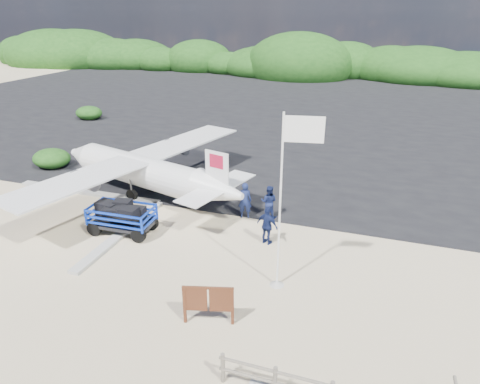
{
  "coord_description": "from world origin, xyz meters",
  "views": [
    {
      "loc": [
        6.33,
        -13.38,
        9.74
      ],
      "look_at": [
        0.5,
        3.92,
        1.86
      ],
      "focal_mm": 32.0,
      "sensor_mm": 36.0,
      "label": 1
    }
  ],
  "objects": [
    {
      "name": "vegetation_band",
      "position": [
        0.0,
        55.0,
        0.0
      ],
      "size": [
        124.0,
        8.0,
        4.4
      ],
      "primitive_type": null,
      "color": "#B2B2B2",
      "rests_on": "ground"
    },
    {
      "name": "asphalt_apron",
      "position": [
        0.0,
        30.0,
        0.0
      ],
      "size": [
        90.0,
        50.0,
        0.04
      ],
      "primitive_type": null,
      "color": "#B2B2B2",
      "rests_on": "ground"
    },
    {
      "name": "crew_a",
      "position": [
        0.38,
        5.02,
        0.94
      ],
      "size": [
        0.78,
        0.6,
        1.88
      ],
      "primitive_type": "imported",
      "rotation": [
        0.0,
        0.0,
        3.39
      ],
      "color": "#141E4B",
      "rests_on": "ground"
    },
    {
      "name": "lagoon",
      "position": [
        -9.0,
        1.5,
        0.0
      ],
      "size": [
        9.0,
        7.0,
        0.4
      ],
      "primitive_type": null,
      "color": "#B2B2B2",
      "rests_on": "ground"
    },
    {
      "name": "flagpole",
      "position": [
        3.32,
        -0.05,
        0.0
      ],
      "size": [
        1.41,
        0.78,
        6.68
      ],
      "primitive_type": null,
      "rotation": [
        0.0,
        0.0,
        0.17
      ],
      "color": "white",
      "rests_on": "ground"
    },
    {
      "name": "crew_b",
      "position": [
        1.52,
        5.42,
        0.85
      ],
      "size": [
        0.84,
        0.66,
        1.71
      ],
      "primitive_type": "imported",
      "rotation": [
        0.0,
        0.0,
        3.16
      ],
      "color": "#141E4B",
      "rests_on": "ground"
    },
    {
      "name": "aircraft_small",
      "position": [
        -7.26,
        29.95,
        0.0
      ],
      "size": [
        10.27,
        10.27,
        2.61
      ],
      "primitive_type": null,
      "rotation": [
        0.0,
        0.0,
        3.92
      ],
      "color": "#B2B2B2",
      "rests_on": "ground"
    },
    {
      "name": "crew_c",
      "position": [
        2.14,
        2.86,
        0.9
      ],
      "size": [
        1.14,
        0.75,
        1.8
      ],
      "primitive_type": "imported",
      "rotation": [
        0.0,
        0.0,
        2.82
      ],
      "color": "#141E4B",
      "rests_on": "ground"
    },
    {
      "name": "ground",
      "position": [
        0.0,
        0.0,
        0.0
      ],
      "size": [
        160.0,
        160.0,
        0.0
      ],
      "primitive_type": "plane",
      "color": "beige"
    },
    {
      "name": "signboard",
      "position": [
        1.68,
        -2.86,
        0.0
      ],
      "size": [
        1.79,
        0.64,
        1.49
      ],
      "primitive_type": null,
      "rotation": [
        0.0,
        0.0,
        0.27
      ],
      "color": "#5A2F19",
      "rests_on": "ground"
    },
    {
      "name": "baggage_cart",
      "position": [
        -4.54,
        1.7,
        0.0
      ],
      "size": [
        3.24,
        1.93,
        1.59
      ],
      "primitive_type": null,
      "rotation": [
        0.0,
        0.0,
        0.04
      ],
      "color": "#0D35CA",
      "rests_on": "ground"
    }
  ]
}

